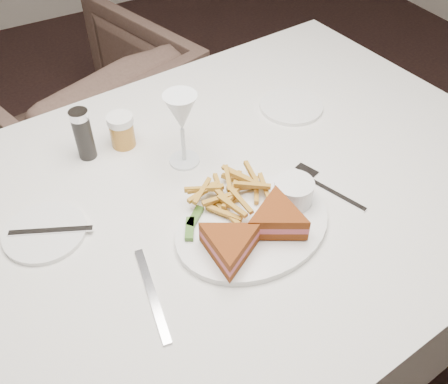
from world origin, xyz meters
name	(u,v)px	position (x,y,z in m)	size (l,w,h in m)	color
ground	(185,338)	(0.00, 0.00, 0.00)	(5.00, 5.00, 0.00)	black
table	(215,295)	(0.05, -0.12, 0.38)	(1.44, 0.96, 0.75)	silver
chair_far	(78,116)	(-0.01, 0.84, 0.37)	(0.71, 0.66, 0.73)	#4E3930
table_setting	(221,191)	(0.05, -0.16, 0.79)	(0.82, 0.57, 0.18)	white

